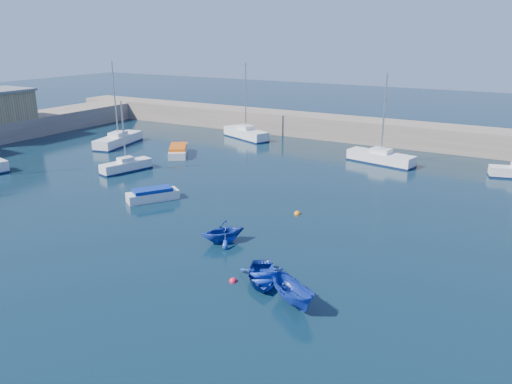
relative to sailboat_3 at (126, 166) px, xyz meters
The scene contains 13 objects.
ground 27.83m from the sailboat_3, 49.68° to the right, with size 220.00×220.00×0.00m, color black.
back_wall 30.64m from the sailboat_3, 54.01° to the left, with size 96.00×4.50×2.60m, color #7D6D5F.
sailboat_3 is the anchor object (origin of this frame).
sailboat_4 12.14m from the sailboat_3, 137.85° to the left, with size 3.52×7.64×9.60m.
sailboat_5 18.93m from the sailboat_3, 83.79° to the left, with size 7.14×4.47×9.14m.
sailboat_6 25.17m from the sailboat_3, 36.65° to the left, with size 7.08×3.29×8.95m.
motorboat_1 9.62m from the sailboat_3, 34.08° to the right, with size 3.35×4.10×0.98m.
motorboat_2 7.68m from the sailboat_3, 88.49° to the left, with size 4.35×5.19×1.05m.
dinghy_center 25.54m from the sailboat_3, 30.37° to the right, with size 2.46×3.44×0.71m, color #16329D.
dinghy_left 19.80m from the sailboat_3, 28.88° to the right, with size 2.46×2.85×1.50m, color #16329D.
dinghy_right 28.34m from the sailboat_3, 30.18° to the right, with size 1.21×3.21×1.24m, color #16329D.
buoy_1 24.77m from the sailboat_3, 33.45° to the right, with size 0.42×0.42×0.42m, color red.
buoy_3 19.40m from the sailboat_3, ahead, with size 0.49×0.49×0.49m, color orange.
Camera 1 is at (15.57, -12.52, 12.68)m, focal length 35.00 mm.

